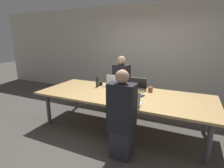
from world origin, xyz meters
TOP-DOWN VIEW (x-y plane):
  - ground_plane at (0.00, 0.00)m, footprint 24.00×24.00m
  - curtain_wall at (0.00, 2.21)m, footprint 12.00×0.06m
  - conference_table at (0.00, 0.00)m, footprint 3.41×1.33m
  - laptop_near_midright at (0.33, -0.50)m, footprint 0.34×0.24m
  - person_near_midright at (0.31, -0.86)m, footprint 0.40×0.24m
  - bottle_near_midright at (0.04, -0.36)m, footprint 0.07×0.07m
  - laptop_far_center at (0.17, 0.43)m, footprint 0.36×0.25m
  - cup_far_center at (0.45, 0.38)m, footprint 0.09×0.09m
  - bottle_far_center at (-0.09, 0.30)m, footprint 0.07×0.07m
  - laptop_far_midleft at (-0.44, 0.46)m, footprint 0.37×0.24m
  - person_far_midleft at (-0.38, 0.85)m, footprint 0.40×0.24m
  - cup_far_midleft at (-0.73, 0.41)m, footprint 0.09×0.09m
  - bottle_far_midleft at (-0.74, 0.27)m, footprint 0.06×0.06m
  - stapler at (0.03, -0.18)m, footprint 0.08×0.16m
  - notebook at (0.30, 0.01)m, footprint 0.25×0.23m

SIDE VIEW (x-z plane):
  - ground_plane at x=0.00m, z-range 0.00..0.00m
  - person_near_midright at x=0.31m, z-range -0.02..1.36m
  - person_far_midleft at x=-0.38m, z-range -0.02..1.38m
  - conference_table at x=0.00m, z-range 0.32..1.05m
  - notebook at x=0.30m, z-range 0.74..0.76m
  - stapler at x=0.03m, z-range 0.74..0.79m
  - cup_far_midleft at x=-0.73m, z-range 0.74..0.83m
  - cup_far_center at x=0.45m, z-range 0.74..0.84m
  - laptop_far_midleft at x=-0.44m, z-range 0.69..0.93m
  - laptop_near_midright at x=0.33m, z-range 0.69..0.93m
  - laptop_far_center at x=0.17m, z-range 0.68..0.94m
  - bottle_near_midright at x=0.04m, z-range 0.72..0.93m
  - bottle_far_midleft at x=-0.74m, z-range 0.72..0.96m
  - bottle_far_center at x=-0.09m, z-range 0.72..0.97m
  - curtain_wall at x=0.00m, z-range 0.00..2.80m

